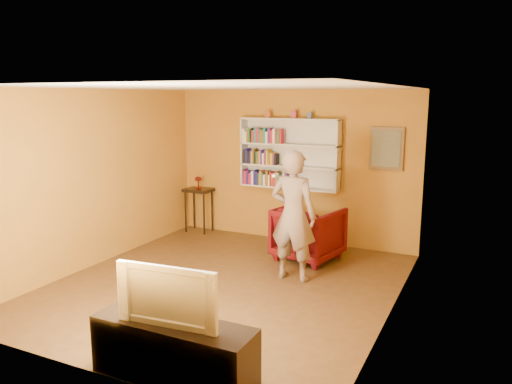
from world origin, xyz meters
TOP-DOWN VIEW (x-y plane):
  - room_shell at (0.00, 0.00)m, footprint 5.30×5.80m
  - bookshelf at (0.00, 2.41)m, footprint 1.80×0.29m
  - books_row_lower at (-0.37, 2.30)m, footprint 0.99×0.19m
  - books_row_middle at (-0.55, 2.31)m, footprint 0.65×0.19m
  - books_row_upper at (-0.48, 2.30)m, footprint 0.76×0.19m
  - ornament_left at (-0.41, 2.35)m, footprint 0.09×0.09m
  - ornament_centre at (0.08, 2.35)m, footprint 0.09×0.09m
  - ornament_right at (0.36, 2.35)m, footprint 0.08×0.08m
  - framed_painting at (1.65, 2.46)m, footprint 0.55×0.05m
  - console_table at (-1.83, 2.25)m, footprint 0.52×0.39m
  - ruby_lustre at (-1.83, 2.25)m, footprint 0.15×0.15m
  - armchair at (0.66, 1.57)m, footprint 1.10×1.12m
  - person at (0.76, 0.63)m, footprint 0.70×0.48m
  - game_remote at (0.61, 0.33)m, footprint 0.04×0.15m
  - tv_cabinet at (0.72, -2.25)m, footprint 1.57×0.47m
  - television at (0.72, -2.25)m, footprint 0.99×0.21m

SIDE VIEW (x-z plane):
  - tv_cabinet at x=0.72m, z-range 0.00..0.56m
  - armchair at x=0.66m, z-range 0.00..0.86m
  - console_table at x=-1.83m, z-range 0.28..1.12m
  - television at x=0.72m, z-range 0.56..1.13m
  - person at x=0.76m, z-range 0.00..1.87m
  - ruby_lustre at x=-1.83m, z-range 0.90..1.13m
  - room_shell at x=0.00m, z-range -0.42..2.46m
  - books_row_lower at x=-0.37m, z-range 1.00..1.26m
  - books_row_middle at x=-0.55m, z-range 1.38..1.65m
  - game_remote at x=0.61m, z-range 1.53..1.56m
  - bookshelf at x=0.00m, z-range 0.98..2.21m
  - framed_painting at x=1.65m, z-range 1.40..2.10m
  - books_row_upper at x=-0.48m, z-range 1.76..2.03m
  - ornament_right at x=0.36m, z-range 2.21..2.32m
  - ornament_left at x=-0.41m, z-range 2.21..2.33m
  - ornament_centre at x=0.08m, z-range 2.21..2.34m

